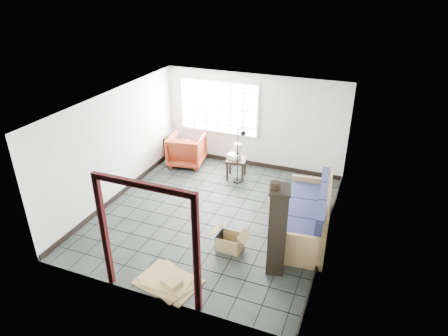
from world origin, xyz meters
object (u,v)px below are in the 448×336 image
at_px(futon_sofa, 309,217).
at_px(side_table, 236,162).
at_px(armchair, 187,148).
at_px(tall_shelf, 277,230).

height_order(futon_sofa, side_table, futon_sofa).
xyz_separation_m(futon_sofa, side_table, (-2.26, 1.77, 0.07)).
height_order(armchair, tall_shelf, tall_shelf).
bearing_deg(armchair, side_table, 161.19).
bearing_deg(side_table, tall_shelf, -58.68).
bearing_deg(tall_shelf, futon_sofa, 62.41).
height_order(side_table, tall_shelf, tall_shelf).
bearing_deg(futon_sofa, armchair, 146.30).
height_order(armchair, side_table, armchair).
height_order(futon_sofa, armchair, futon_sofa).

